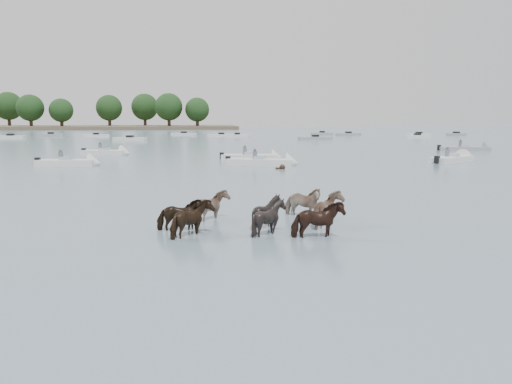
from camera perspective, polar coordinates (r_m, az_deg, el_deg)
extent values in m
plane|color=slate|center=(17.95, 3.18, -3.69)|extent=(400.00, 400.00, 0.00)
imported|color=black|center=(17.09, -8.54, -2.83)|extent=(1.54, 0.71, 1.29)
imported|color=#7C6B54|center=(18.76, -4.78, -1.81)|extent=(1.37, 1.49, 1.27)
imported|color=black|center=(17.43, 1.23, -2.51)|extent=(1.19, 1.06, 1.30)
imported|color=#796052|center=(19.39, 5.21, -1.35)|extent=(1.73, 1.53, 1.35)
imported|color=black|center=(16.23, -7.07, -3.33)|extent=(1.49, 1.61, 1.33)
imported|color=black|center=(16.42, 1.49, -3.16)|extent=(1.28, 1.16, 1.32)
imported|color=black|center=(16.04, 6.90, -3.41)|extent=(1.67, 0.85, 1.37)
imported|color=tan|center=(17.79, 8.26, -2.23)|extent=(1.40, 1.56, 1.39)
sphere|color=black|center=(37.20, 2.97, 2.78)|extent=(0.44, 0.44, 0.44)
cube|color=black|center=(37.17, 2.58, 2.63)|extent=(0.50, 0.22, 0.18)
cube|color=silver|center=(42.26, -20.47, 3.05)|extent=(4.52, 1.97, 0.55)
cone|color=silver|center=(41.61, -17.60, 3.11)|extent=(1.03, 1.67, 1.60)
cube|color=#99ADB7|center=(42.23, -20.50, 3.52)|extent=(0.89, 1.18, 0.35)
cube|color=black|center=(43.00, -23.27, 3.18)|extent=(0.38, 0.38, 0.60)
cylinder|color=#595966|center=(42.31, -21.04, 3.77)|extent=(0.36, 0.36, 0.70)
sphere|color=#595966|center=(42.28, -21.07, 4.38)|extent=(0.24, 0.24, 0.24)
cube|color=silver|center=(40.28, 0.44, 3.34)|extent=(5.44, 3.17, 0.55)
cone|color=silver|center=(39.86, 4.11, 3.26)|extent=(1.36, 1.80, 1.60)
cube|color=#99ADB7|center=(40.25, 0.44, 3.84)|extent=(1.11, 1.32, 0.35)
cube|color=black|center=(40.86, -3.14, 3.61)|extent=(0.44, 0.44, 0.60)
cylinder|color=#595966|center=(40.19, -0.13, 4.12)|extent=(0.36, 0.36, 0.70)
sphere|color=#595966|center=(40.16, -0.13, 4.76)|extent=(0.24, 0.24, 0.24)
cube|color=silver|center=(45.09, -0.76, 3.88)|extent=(5.09, 2.39, 0.55)
cone|color=silver|center=(45.01, 2.36, 3.87)|extent=(1.15, 1.73, 1.60)
cube|color=#99ADB7|center=(45.07, -0.76, 4.32)|extent=(0.97, 1.24, 0.35)
cube|color=black|center=(45.29, -3.85, 4.07)|extent=(0.40, 0.40, 0.60)
cylinder|color=#595966|center=(45.01, -1.26, 4.57)|extent=(0.36, 0.36, 0.70)
sphere|color=#595966|center=(44.98, -1.27, 5.15)|extent=(0.24, 0.24, 0.24)
cube|color=silver|center=(45.98, 21.06, 3.41)|extent=(5.12, 4.44, 0.55)
cone|color=silver|center=(48.35, 22.37, 3.56)|extent=(1.69, 1.82, 1.60)
cube|color=#99ADB7|center=(45.95, 21.08, 3.84)|extent=(1.32, 1.38, 0.35)
cube|color=black|center=(43.61, 19.62, 3.44)|extent=(0.49, 0.49, 0.60)
cylinder|color=#595966|center=(45.75, 20.65, 4.10)|extent=(0.36, 0.36, 0.70)
sphere|color=#595966|center=(45.72, 20.68, 4.66)|extent=(0.24, 0.24, 0.24)
cube|color=gray|center=(61.91, 22.23, 4.49)|extent=(5.62, 2.50, 0.55)
cone|color=gray|center=(62.86, 24.57, 4.40)|extent=(1.16, 1.73, 1.60)
cube|color=#99ADB7|center=(61.89, 22.25, 4.81)|extent=(0.98, 1.24, 0.35)
cube|color=black|center=(61.07, 19.82, 4.71)|extent=(0.40, 0.40, 0.60)
cylinder|color=#595966|center=(61.69, 21.93, 5.01)|extent=(0.36, 0.36, 0.70)
sphere|color=#595966|center=(61.67, 21.95, 5.42)|extent=(0.24, 0.24, 0.24)
cube|color=silver|center=(53.30, -16.61, 4.23)|extent=(4.65, 2.65, 0.55)
cone|color=silver|center=(52.44, -14.42, 4.25)|extent=(1.27, 1.77, 1.60)
cube|color=#99ADB7|center=(53.28, -16.62, 4.61)|extent=(1.05, 1.28, 0.35)
cube|color=black|center=(54.23, -18.73, 4.36)|extent=(0.43, 0.43, 0.60)
cylinder|color=#595966|center=(53.34, -17.06, 4.81)|extent=(0.36, 0.36, 0.70)
sphere|color=#595966|center=(53.32, -17.08, 5.29)|extent=(0.24, 0.24, 0.24)
cube|color=silver|center=(99.80, -25.79, 5.54)|extent=(5.17, 2.16, 0.60)
cube|color=black|center=(99.79, -25.80, 5.76)|extent=(1.13, 1.13, 0.50)
cube|color=gray|center=(106.78, -21.99, 5.90)|extent=(4.93, 1.66, 0.60)
cube|color=black|center=(106.77, -22.01, 6.10)|extent=(1.03, 1.03, 0.50)
cube|color=silver|center=(100.24, -17.50, 6.00)|extent=(4.94, 2.72, 0.60)
cube|color=black|center=(100.23, -17.51, 6.21)|extent=(1.23, 1.23, 0.50)
cube|color=silver|center=(84.57, -13.95, 5.76)|extent=(5.49, 2.83, 0.60)
cube|color=black|center=(84.55, -13.96, 6.02)|extent=(1.23, 1.23, 0.50)
cube|color=silver|center=(105.44, -8.09, 6.40)|extent=(5.42, 3.47, 0.60)
cube|color=black|center=(105.43, -8.09, 6.61)|extent=(1.32, 1.32, 0.50)
cube|color=silver|center=(97.05, -3.92, 6.30)|extent=(5.32, 2.26, 0.60)
cube|color=black|center=(97.04, -3.92, 6.52)|extent=(1.14, 1.14, 0.50)
cube|color=silver|center=(96.04, -2.10, 6.29)|extent=(4.45, 2.15, 0.60)
cube|color=black|center=(96.02, -2.11, 6.52)|extent=(1.14, 1.14, 0.50)
cube|color=gray|center=(85.34, 6.66, 5.97)|extent=(5.74, 1.99, 0.60)
cube|color=black|center=(85.33, 6.66, 6.23)|extent=(1.08, 1.08, 0.50)
cube|color=gray|center=(108.76, 7.41, 6.47)|extent=(4.67, 1.80, 0.60)
cube|color=black|center=(108.75, 7.42, 6.67)|extent=(1.06, 1.06, 0.50)
cube|color=gray|center=(105.40, 10.32, 6.35)|extent=(5.69, 3.54, 0.60)
cube|color=black|center=(105.39, 10.33, 6.55)|extent=(1.31, 1.31, 0.50)
cube|color=silver|center=(96.97, 17.63, 5.92)|extent=(4.40, 1.57, 0.60)
cube|color=black|center=(96.95, 17.64, 6.15)|extent=(1.02, 1.02, 0.50)
cube|color=silver|center=(106.94, 17.79, 6.11)|extent=(5.09, 2.36, 0.60)
cube|color=black|center=(106.93, 17.80, 6.31)|extent=(1.16, 1.16, 0.50)
cube|color=gray|center=(111.01, 21.53, 6.00)|extent=(4.54, 2.99, 0.60)
cube|color=black|center=(111.00, 21.54, 6.19)|extent=(1.30, 1.30, 0.50)
cylinder|color=#382619|center=(183.26, -25.91, 7.02)|extent=(1.00, 1.00, 4.03)
sphere|color=black|center=(183.29, -26.02, 8.66)|extent=(8.95, 8.95, 8.95)
cylinder|color=#382619|center=(170.20, -23.89, 7.04)|extent=(1.00, 1.00, 3.61)
sphere|color=black|center=(170.21, -23.98, 8.62)|extent=(8.02, 8.02, 8.02)
cylinder|color=#382619|center=(166.64, -20.93, 7.11)|extent=(1.00, 1.00, 3.20)
sphere|color=black|center=(166.64, -21.00, 8.55)|extent=(7.10, 7.10, 7.10)
cylinder|color=#382619|center=(170.63, -16.08, 7.44)|extent=(1.00, 1.00, 3.68)
sphere|color=black|center=(170.64, -16.14, 9.05)|extent=(8.18, 8.18, 8.18)
cylinder|color=#382619|center=(172.87, -12.31, 7.61)|extent=(1.00, 1.00, 3.89)
sphere|color=black|center=(172.89, -12.37, 9.30)|extent=(8.65, 8.65, 8.65)
cylinder|color=#382619|center=(161.62, -9.71, 7.63)|extent=(1.00, 1.00, 3.80)
sphere|color=black|center=(161.64, -9.75, 9.39)|extent=(8.44, 8.44, 8.44)
cylinder|color=#382619|center=(159.97, -6.58, 7.60)|extent=(1.00, 1.00, 3.33)
sphere|color=black|center=(159.97, -6.61, 9.16)|extent=(7.40, 7.40, 7.40)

